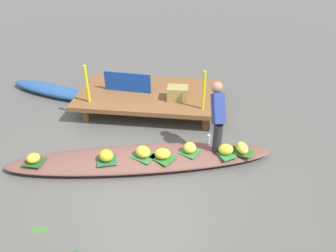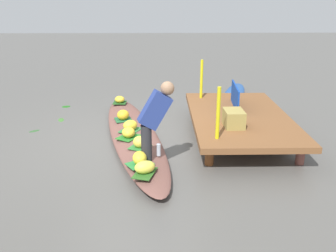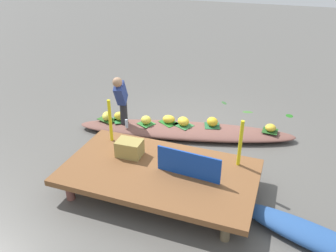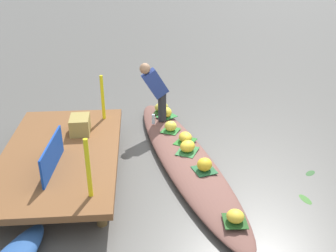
{
  "view_description": "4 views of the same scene",
  "coord_description": "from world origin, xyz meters",
  "px_view_note": "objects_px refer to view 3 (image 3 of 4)",
  "views": [
    {
      "loc": [
        1.03,
        -4.42,
        3.66
      ],
      "look_at": [
        0.42,
        0.54,
        0.48
      ],
      "focal_mm": 34.42,
      "sensor_mm": 36.0,
      "label": 1
    },
    {
      "loc": [
        6.32,
        0.51,
        2.53
      ],
      "look_at": [
        0.1,
        0.64,
        0.29
      ],
      "focal_mm": 39.04,
      "sensor_mm": 36.0,
      "label": 2
    },
    {
      "loc": [
        -1.92,
        6.33,
        3.7
      ],
      "look_at": [
        0.23,
        0.46,
        0.4
      ],
      "focal_mm": 36.71,
      "sensor_mm": 36.0,
      "label": 3
    },
    {
      "loc": [
        -5.57,
        0.7,
        3.42
      ],
      "look_at": [
        0.49,
        0.24,
        0.47
      ],
      "focal_mm": 41.6,
      "sensor_mm": 36.0,
      "label": 4
    }
  ],
  "objects_px": {
    "banana_bunch_3": "(271,128)",
    "banana_bunch_4": "(120,116)",
    "produce_crate": "(130,148)",
    "market_banner": "(188,164)",
    "vendor_boat": "(185,131)",
    "banana_bunch_1": "(169,119)",
    "banana_bunch_2": "(183,121)",
    "banana_bunch_0": "(107,116)",
    "banana_bunch_5": "(146,120)",
    "banana_bunch_6": "(212,122)",
    "water_bottle": "(127,124)",
    "moored_boat": "(320,240)",
    "vendor_person": "(121,97)"
  },
  "relations": [
    {
      "from": "banana_bunch_3",
      "to": "banana_bunch_1",
      "type": "bearing_deg",
      "value": 9.96
    },
    {
      "from": "vendor_person",
      "to": "banana_bunch_5",
      "type": "bearing_deg",
      "value": -150.78
    },
    {
      "from": "banana_bunch_2",
      "to": "market_banner",
      "type": "relative_size",
      "value": 0.26
    },
    {
      "from": "banana_bunch_2",
      "to": "moored_boat",
      "type": "bearing_deg",
      "value": 138.58
    },
    {
      "from": "banana_bunch_4",
      "to": "banana_bunch_5",
      "type": "distance_m",
      "value": 0.63
    },
    {
      "from": "banana_bunch_3",
      "to": "market_banner",
      "type": "xyz_separation_m",
      "value": [
        1.09,
        2.42,
        0.35
      ]
    },
    {
      "from": "banana_bunch_2",
      "to": "banana_bunch_0",
      "type": "bearing_deg",
      "value": 11.05
    },
    {
      "from": "vendor_boat",
      "to": "vendor_person",
      "type": "height_order",
      "value": "vendor_person"
    },
    {
      "from": "vendor_boat",
      "to": "banana_bunch_4",
      "type": "relative_size",
      "value": 18.04
    },
    {
      "from": "banana_bunch_5",
      "to": "banana_bunch_6",
      "type": "height_order",
      "value": "banana_bunch_6"
    },
    {
      "from": "banana_bunch_4",
      "to": "vendor_boat",
      "type": "bearing_deg",
      "value": -172.44
    },
    {
      "from": "moored_boat",
      "to": "market_banner",
      "type": "bearing_deg",
      "value": 5.91
    },
    {
      "from": "banana_bunch_1",
      "to": "banana_bunch_3",
      "type": "height_order",
      "value": "banana_bunch_1"
    },
    {
      "from": "banana_bunch_0",
      "to": "banana_bunch_3",
      "type": "xyz_separation_m",
      "value": [
        -3.53,
        -0.72,
        -0.01
      ]
    },
    {
      "from": "banana_bunch_0",
      "to": "banana_bunch_2",
      "type": "height_order",
      "value": "banana_bunch_2"
    },
    {
      "from": "vendor_boat",
      "to": "banana_bunch_6",
      "type": "distance_m",
      "value": 0.63
    },
    {
      "from": "banana_bunch_3",
      "to": "banana_bunch_4",
      "type": "xyz_separation_m",
      "value": [
        3.24,
        0.63,
        0.02
      ]
    },
    {
      "from": "vendor_person",
      "to": "market_banner",
      "type": "bearing_deg",
      "value": 141.41
    },
    {
      "from": "banana_bunch_0",
      "to": "produce_crate",
      "type": "height_order",
      "value": "produce_crate"
    },
    {
      "from": "vendor_boat",
      "to": "banana_bunch_5",
      "type": "bearing_deg",
      "value": -1.34
    },
    {
      "from": "banana_bunch_3",
      "to": "market_banner",
      "type": "bearing_deg",
      "value": 65.79
    },
    {
      "from": "banana_bunch_4",
      "to": "market_banner",
      "type": "distance_m",
      "value": 2.82
    },
    {
      "from": "banana_bunch_0",
      "to": "produce_crate",
      "type": "xyz_separation_m",
      "value": [
        -1.29,
        1.46,
        0.27
      ]
    },
    {
      "from": "banana_bunch_0",
      "to": "market_banner",
      "type": "bearing_deg",
      "value": 145.07
    },
    {
      "from": "banana_bunch_2",
      "to": "water_bottle",
      "type": "height_order",
      "value": "banana_bunch_2"
    },
    {
      "from": "moored_boat",
      "to": "banana_bunch_2",
      "type": "bearing_deg",
      "value": -24.39
    },
    {
      "from": "moored_boat",
      "to": "banana_bunch_5",
      "type": "distance_m",
      "value": 4.19
    },
    {
      "from": "banana_bunch_1",
      "to": "water_bottle",
      "type": "xyz_separation_m",
      "value": [
        0.78,
        0.53,
        0.0
      ]
    },
    {
      "from": "vendor_boat",
      "to": "banana_bunch_5",
      "type": "relative_size",
      "value": 20.77
    },
    {
      "from": "banana_bunch_0",
      "to": "banana_bunch_6",
      "type": "bearing_deg",
      "value": -167.27
    },
    {
      "from": "banana_bunch_0",
      "to": "banana_bunch_2",
      "type": "relative_size",
      "value": 1.05
    },
    {
      "from": "banana_bunch_1",
      "to": "banana_bunch_6",
      "type": "distance_m",
      "value": 0.96
    },
    {
      "from": "vendor_person",
      "to": "market_banner",
      "type": "relative_size",
      "value": 1.11
    },
    {
      "from": "vendor_person",
      "to": "banana_bunch_1",
      "type": "bearing_deg",
      "value": -152.28
    },
    {
      "from": "banana_bunch_0",
      "to": "vendor_person",
      "type": "height_order",
      "value": "vendor_person"
    },
    {
      "from": "moored_boat",
      "to": "banana_bunch_0",
      "type": "xyz_separation_m",
      "value": [
        4.47,
        -2.1,
        0.17
      ]
    },
    {
      "from": "vendor_boat",
      "to": "water_bottle",
      "type": "xyz_separation_m",
      "value": [
        1.17,
        0.47,
        0.19
      ]
    },
    {
      "from": "moored_boat",
      "to": "banana_bunch_6",
      "type": "relative_size",
      "value": 9.72
    },
    {
      "from": "produce_crate",
      "to": "banana_bunch_5",
      "type": "bearing_deg",
      "value": -76.69
    },
    {
      "from": "banana_bunch_0",
      "to": "banana_bunch_5",
      "type": "relative_size",
      "value": 1.28
    },
    {
      "from": "vendor_boat",
      "to": "banana_bunch_5",
      "type": "height_order",
      "value": "banana_bunch_5"
    },
    {
      "from": "banana_bunch_6",
      "to": "vendor_person",
      "type": "xyz_separation_m",
      "value": [
        1.84,
        0.66,
        0.58
      ]
    },
    {
      "from": "banana_bunch_4",
      "to": "produce_crate",
      "type": "relative_size",
      "value": 0.59
    },
    {
      "from": "vendor_boat",
      "to": "produce_crate",
      "type": "height_order",
      "value": "produce_crate"
    },
    {
      "from": "banana_bunch_3",
      "to": "moored_boat",
      "type": "bearing_deg",
      "value": 108.48
    },
    {
      "from": "banana_bunch_0",
      "to": "banana_bunch_5",
      "type": "distance_m",
      "value": 0.92
    },
    {
      "from": "banana_bunch_2",
      "to": "water_bottle",
      "type": "relative_size",
      "value": 1.47
    },
    {
      "from": "banana_bunch_6",
      "to": "banana_bunch_3",
      "type": "bearing_deg",
      "value": -170.9
    },
    {
      "from": "banana_bunch_3",
      "to": "banana_bunch_4",
      "type": "height_order",
      "value": "banana_bunch_4"
    },
    {
      "from": "moored_boat",
      "to": "banana_bunch_4",
      "type": "distance_m",
      "value": 4.72
    }
  ]
}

